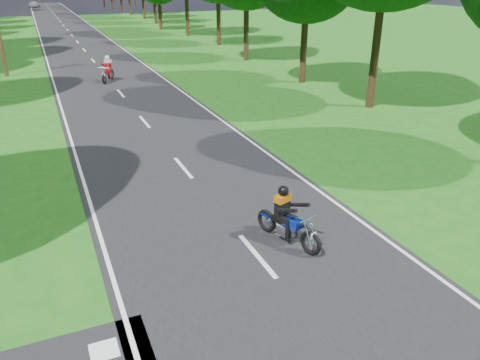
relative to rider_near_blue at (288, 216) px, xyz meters
name	(u,v)px	position (x,y,z in m)	size (l,w,h in m)	color
ground	(299,306)	(-0.95, -2.26, -0.76)	(160.00, 160.00, 0.00)	#165413
main_road	(72,35)	(-0.95, 47.74, -0.75)	(7.00, 140.00, 0.02)	black
road_markings	(72,37)	(-1.09, 45.87, -0.73)	(7.40, 140.00, 0.01)	silver
rider_near_blue	(288,216)	(0.00, 0.00, 0.00)	(0.59, 1.77, 1.47)	navy
rider_far_red	(107,69)	(-1.06, 21.34, 0.04)	(0.62, 1.86, 1.55)	#A6130C
distant_car	(34,4)	(-3.55, 100.90, -0.11)	(1.48, 3.68, 1.25)	#B3B6BB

